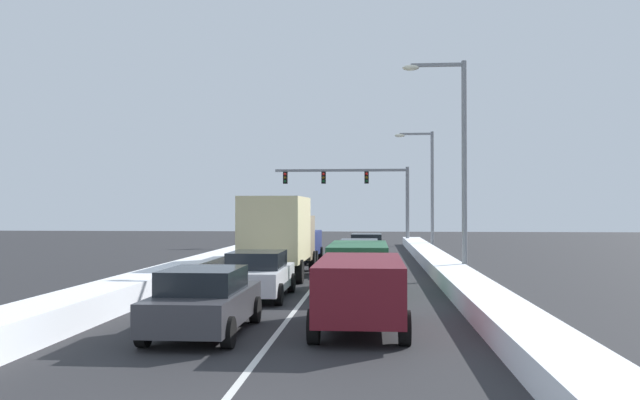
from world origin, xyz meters
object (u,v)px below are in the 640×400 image
object	(u,v)px
suv_green_right_lane_second	(359,263)
traffic_light_gantry	(360,186)
sedan_gray_right_lane_fourth	(366,247)
box_truck_center_lane_third	(279,232)
street_lamp_right_mid	(427,180)
sedan_charcoal_center_lane_nearest	(204,301)
street_lamp_right_near	(456,150)
suv_maroon_right_lane_nearest	(360,287)
sedan_white_center_lane_second	(258,274)
sedan_black_right_lane_third	(359,256)
suv_navy_center_lane_fourth	(300,243)

from	to	relation	value
suv_green_right_lane_second	traffic_light_gantry	bearing A→B (deg)	91.01
sedan_gray_right_lane_fourth	box_truck_center_lane_third	bearing A→B (deg)	-111.76
box_truck_center_lane_third	street_lamp_right_mid	xyz separation A→B (m)	(7.63, 17.83, 2.99)
suv_green_right_lane_second	sedan_charcoal_center_lane_nearest	bearing A→B (deg)	-112.93
sedan_gray_right_lane_fourth	street_lamp_right_near	size ratio (longest dim) A/B	0.50
suv_maroon_right_lane_nearest	street_lamp_right_mid	size ratio (longest dim) A/B	0.60
sedan_white_center_lane_second	sedan_gray_right_lane_fourth	bearing A→B (deg)	78.06
sedan_gray_right_lane_fourth	traffic_light_gantry	bearing A→B (deg)	92.42
suv_green_right_lane_second	street_lamp_right_mid	bearing A→B (deg)	79.60
sedan_gray_right_lane_fourth	street_lamp_right_mid	bearing A→B (deg)	65.45
street_lamp_right_near	street_lamp_right_mid	bearing A→B (deg)	89.26
suv_green_right_lane_second	traffic_light_gantry	world-z (taller)	traffic_light_gantry
sedan_black_right_lane_third	box_truck_center_lane_third	bearing A→B (deg)	-148.11
sedan_charcoal_center_lane_nearest	sedan_gray_right_lane_fourth	bearing A→B (deg)	80.93
traffic_light_gantry	box_truck_center_lane_third	bearing A→B (deg)	-96.83
sedan_white_center_lane_second	traffic_light_gantry	distance (m)	31.57
suv_navy_center_lane_fourth	street_lamp_right_mid	size ratio (longest dim) A/B	0.60
box_truck_center_lane_third	street_lamp_right_near	distance (m)	8.16
box_truck_center_lane_third	traffic_light_gantry	distance (m)	24.82
suv_green_right_lane_second	sedan_white_center_lane_second	xyz separation A→B (m)	(-3.19, -1.80, -0.25)
street_lamp_right_mid	sedan_white_center_lane_second	bearing A→B (deg)	-106.69
suv_navy_center_lane_fourth	street_lamp_right_mid	distance (m)	13.13
suv_green_right_lane_second	sedan_black_right_lane_third	bearing A→B (deg)	90.99
sedan_charcoal_center_lane_nearest	box_truck_center_lane_third	world-z (taller)	box_truck_center_lane_third
suv_green_right_lane_second	sedan_black_right_lane_third	xyz separation A→B (m)	(-0.12, 7.00, -0.25)
sedan_gray_right_lane_fourth	street_lamp_right_near	xyz separation A→B (m)	(3.81, -8.93, 4.58)
suv_navy_center_lane_fourth	sedan_charcoal_center_lane_nearest	bearing A→B (deg)	-89.80
sedan_charcoal_center_lane_nearest	box_truck_center_lane_third	distance (m)	12.90
sedan_charcoal_center_lane_nearest	sedan_white_center_lane_second	distance (m)	6.12
suv_green_right_lane_second	sedan_charcoal_center_lane_nearest	xyz separation A→B (m)	(-3.35, -7.92, -0.25)
suv_navy_center_lane_fourth	box_truck_center_lane_third	bearing A→B (deg)	-90.22
suv_green_right_lane_second	street_lamp_right_near	bearing A→B (deg)	51.65
sedan_white_center_lane_second	street_lamp_right_near	bearing A→B (deg)	43.56
suv_green_right_lane_second	sedan_charcoal_center_lane_nearest	distance (m)	8.60
suv_maroon_right_lane_nearest	suv_navy_center_lane_fourth	size ratio (longest dim) A/B	1.00
suv_maroon_right_lane_nearest	sedan_white_center_lane_second	distance (m)	6.33
suv_maroon_right_lane_nearest	box_truck_center_lane_third	distance (m)	12.64
sedan_gray_right_lane_fourth	box_truck_center_lane_third	distance (m)	9.74
box_truck_center_lane_third	suv_navy_center_lane_fourth	bearing A→B (deg)	89.78
suv_maroon_right_lane_nearest	traffic_light_gantry	world-z (taller)	traffic_light_gantry
suv_green_right_lane_second	street_lamp_right_mid	size ratio (longest dim) A/B	0.60
sedan_black_right_lane_third	sedan_gray_right_lane_fourth	bearing A→B (deg)	87.88
suv_maroon_right_lane_nearest	suv_green_right_lane_second	distance (m)	7.14
suv_green_right_lane_second	sedan_white_center_lane_second	bearing A→B (deg)	-150.60
sedan_charcoal_center_lane_nearest	suv_navy_center_lane_fourth	world-z (taller)	suv_navy_center_lane_fourth
sedan_white_center_lane_second	box_truck_center_lane_third	world-z (taller)	box_truck_center_lane_third
sedan_black_right_lane_third	suv_navy_center_lane_fourth	world-z (taller)	suv_navy_center_lane_fourth
suv_maroon_right_lane_nearest	street_lamp_right_mid	xyz separation A→B (m)	(3.98, 29.90, 3.88)
suv_maroon_right_lane_nearest	sedan_charcoal_center_lane_nearest	distance (m)	3.64
sedan_charcoal_center_lane_nearest	street_lamp_right_near	distance (m)	15.51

